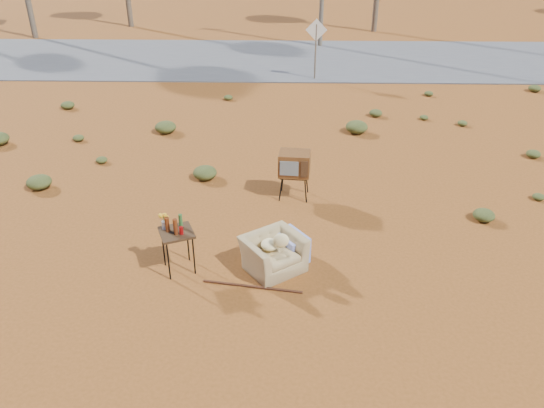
{
  "coord_description": "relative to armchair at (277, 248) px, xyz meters",
  "views": [
    {
      "loc": [
        0.38,
        -7.66,
        5.61
      ],
      "look_at": [
        0.17,
        0.94,
        0.8
      ],
      "focal_mm": 35.0,
      "sensor_mm": 36.0,
      "label": 1
    }
  ],
  "objects": [
    {
      "name": "scrub_patch",
      "position": [
        -1.1,
        4.32,
        -0.26
      ],
      "size": [
        17.49,
        8.07,
        0.33
      ],
      "color": "#454A20",
      "rests_on": "ground"
    },
    {
      "name": "armchair",
      "position": [
        0.0,
        0.0,
        0.0
      ],
      "size": [
        1.26,
        1.27,
        0.86
      ],
      "rotation": [
        0.0,
        0.0,
        0.62
      ],
      "color": "#9C8355",
      "rests_on": "ground"
    },
    {
      "name": "rusty_bar",
      "position": [
        -0.4,
        -0.62,
        -0.38
      ],
      "size": [
        1.7,
        0.32,
        0.05
      ],
      "primitive_type": "cylinder",
      "rotation": [
        0.0,
        1.57,
        -0.16
      ],
      "color": "#4D2514",
      "rests_on": "ground"
    },
    {
      "name": "side_table",
      "position": [
        -1.76,
        -0.11,
        0.42
      ],
      "size": [
        0.72,
        0.72,
        1.1
      ],
      "rotation": [
        0.0,
        0.0,
        0.4
      ],
      "color": "#332312",
      "rests_on": "ground"
    },
    {
      "name": "ground",
      "position": [
        -0.28,
        -0.09,
        -0.4
      ],
      "size": [
        140.0,
        140.0,
        0.0
      ],
      "primitive_type": "plane",
      "color": "brown",
      "rests_on": "ground"
    },
    {
      "name": "road_sign",
      "position": [
        1.22,
        11.91,
        1.1
      ],
      "size": [
        0.78,
        0.06,
        2.19
      ],
      "color": "brown",
      "rests_on": "ground"
    },
    {
      "name": "highway",
      "position": [
        -0.28,
        14.91,
        -0.38
      ],
      "size": [
        140.0,
        7.0,
        0.04
      ],
      "primitive_type": "cube",
      "color": "#565659",
      "rests_on": "ground"
    },
    {
      "name": "tv_unit",
      "position": [
        0.33,
        2.64,
        0.39
      ],
      "size": [
        0.71,
        0.59,
        1.07
      ],
      "rotation": [
        0.0,
        0.0,
        -0.1
      ],
      "color": "black",
      "rests_on": "ground"
    }
  ]
}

